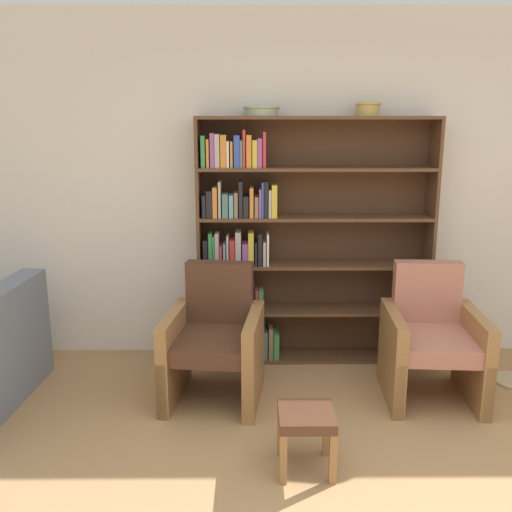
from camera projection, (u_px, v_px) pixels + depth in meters
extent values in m
cube|color=silver|center=(332.00, 189.00, 4.59)|extent=(12.00, 0.06, 2.75)
cube|color=brown|center=(200.00, 243.00, 4.50)|extent=(0.02, 0.30, 1.95)
cube|color=brown|center=(429.00, 242.00, 4.51)|extent=(0.02, 0.30, 1.95)
cube|color=brown|center=(318.00, 118.00, 4.28)|extent=(1.79, 0.30, 0.02)
cube|color=brown|center=(312.00, 356.00, 4.73)|extent=(1.79, 0.30, 0.03)
cube|color=#492F1E|center=(313.00, 239.00, 4.64)|extent=(1.79, 0.01, 1.95)
cube|color=#994C99|center=(208.00, 347.00, 4.65)|extent=(0.04, 0.17, 0.17)
cube|color=#4C756B|center=(214.00, 342.00, 4.62)|extent=(0.04, 0.13, 0.28)
cube|color=#334CB2|center=(219.00, 345.00, 4.64)|extent=(0.03, 0.15, 0.21)
cube|color=#994C99|center=(224.00, 342.00, 4.64)|extent=(0.04, 0.16, 0.26)
cube|color=#994C99|center=(229.00, 343.00, 4.64)|extent=(0.03, 0.16, 0.24)
cube|color=#994C99|center=(234.00, 344.00, 4.66)|extent=(0.04, 0.19, 0.20)
cube|color=black|center=(239.00, 346.00, 4.63)|extent=(0.04, 0.12, 0.20)
cube|color=#669EB2|center=(243.00, 342.00, 4.62)|extent=(0.03, 0.12, 0.27)
cube|color=#334CB2|center=(248.00, 347.00, 4.66)|extent=(0.03, 0.17, 0.16)
cube|color=black|center=(252.00, 341.00, 4.65)|extent=(0.03, 0.18, 0.27)
cube|color=black|center=(257.00, 343.00, 4.64)|extent=(0.04, 0.16, 0.24)
cube|color=#7F6B4C|center=(262.00, 343.00, 4.63)|extent=(0.03, 0.14, 0.24)
cube|color=#4C756B|center=(266.00, 343.00, 4.66)|extent=(0.03, 0.20, 0.23)
cube|color=#7F6B4C|center=(271.00, 342.00, 4.64)|extent=(0.04, 0.15, 0.26)
cube|color=#388C47|center=(276.00, 344.00, 4.66)|extent=(0.04, 0.19, 0.21)
cube|color=brown|center=(313.00, 309.00, 4.63)|extent=(1.79, 0.30, 0.03)
cube|color=#994C99|center=(207.00, 297.00, 4.54)|extent=(0.03, 0.15, 0.23)
cube|color=white|center=(210.00, 297.00, 4.56)|extent=(0.02, 0.19, 0.21)
cube|color=#334CB2|center=(214.00, 297.00, 4.54)|extent=(0.02, 0.15, 0.22)
cube|color=#334CB2|center=(218.00, 295.00, 4.53)|extent=(0.03, 0.13, 0.26)
cube|color=red|center=(222.00, 298.00, 4.56)|extent=(0.02, 0.19, 0.20)
cube|color=red|center=(226.00, 295.00, 4.53)|extent=(0.04, 0.13, 0.26)
cube|color=#4C756B|center=(231.00, 298.00, 4.57)|extent=(0.04, 0.19, 0.19)
cube|color=#7F6B4C|center=(236.00, 297.00, 4.53)|extent=(0.03, 0.13, 0.24)
cube|color=red|center=(242.00, 295.00, 4.53)|extent=(0.04, 0.13, 0.27)
cube|color=white|center=(247.00, 295.00, 4.53)|extent=(0.04, 0.14, 0.26)
cube|color=black|center=(252.00, 294.00, 4.56)|extent=(0.03, 0.19, 0.27)
cube|color=red|center=(257.00, 299.00, 4.57)|extent=(0.02, 0.19, 0.18)
cube|color=#388C47|center=(261.00, 300.00, 4.55)|extent=(0.04, 0.15, 0.18)
cube|color=brown|center=(314.00, 264.00, 4.54)|extent=(1.79, 0.30, 0.02)
cube|color=black|center=(206.00, 252.00, 4.46)|extent=(0.04, 0.16, 0.20)
cube|color=#388C47|center=(211.00, 249.00, 4.44)|extent=(0.03, 0.12, 0.26)
cube|color=#388C47|center=(214.00, 250.00, 4.44)|extent=(0.02, 0.12, 0.23)
cube|color=#B2A899|center=(217.00, 249.00, 4.45)|extent=(0.03, 0.14, 0.26)
cube|color=red|center=(221.00, 254.00, 4.49)|extent=(0.02, 0.20, 0.16)
cube|color=#669EB2|center=(225.00, 254.00, 4.46)|extent=(0.02, 0.15, 0.18)
cube|color=#B2A899|center=(228.00, 250.00, 4.45)|extent=(0.02, 0.15, 0.24)
cube|color=red|center=(232.00, 251.00, 4.47)|extent=(0.04, 0.18, 0.21)
cube|color=#B2A899|center=(238.00, 248.00, 4.46)|extent=(0.04, 0.17, 0.27)
cube|color=#994C99|center=(245.00, 253.00, 4.47)|extent=(0.04, 0.17, 0.18)
cube|color=gold|center=(251.00, 248.00, 4.45)|extent=(0.04, 0.15, 0.26)
cube|color=black|center=(256.00, 253.00, 4.48)|extent=(0.02, 0.18, 0.19)
cube|color=black|center=(260.00, 249.00, 4.46)|extent=(0.03, 0.15, 0.26)
cube|color=#B2A899|center=(264.00, 252.00, 4.49)|extent=(0.02, 0.20, 0.19)
cube|color=white|center=(268.00, 249.00, 4.46)|extent=(0.02, 0.17, 0.25)
cube|color=brown|center=(315.00, 217.00, 4.45)|extent=(1.79, 0.30, 0.02)
cube|color=black|center=(204.00, 206.00, 4.36)|extent=(0.03, 0.12, 0.17)
cube|color=black|center=(210.00, 204.00, 4.37)|extent=(0.04, 0.15, 0.21)
cube|color=orange|center=(215.00, 202.00, 4.37)|extent=(0.03, 0.15, 0.23)
cube|color=#B2A899|center=(220.00, 199.00, 4.38)|extent=(0.02, 0.18, 0.27)
cube|color=#4C756B|center=(225.00, 205.00, 4.37)|extent=(0.04, 0.14, 0.18)
cube|color=#669EB2|center=(231.00, 206.00, 4.37)|extent=(0.03, 0.15, 0.17)
cube|color=#7F6B4C|center=(236.00, 204.00, 4.38)|extent=(0.03, 0.16, 0.19)
cube|color=black|center=(241.00, 199.00, 4.36)|extent=(0.03, 0.15, 0.28)
cube|color=black|center=(246.00, 206.00, 4.39)|extent=(0.04, 0.18, 0.17)
cube|color=orange|center=(252.00, 202.00, 4.38)|extent=(0.03, 0.18, 0.23)
cube|color=#7F6B4C|center=(256.00, 206.00, 4.40)|extent=(0.03, 0.20, 0.16)
cube|color=#994C99|center=(260.00, 203.00, 4.37)|extent=(0.02, 0.16, 0.22)
cube|color=#334CB2|center=(262.00, 199.00, 4.38)|extent=(0.02, 0.17, 0.27)
cube|color=black|center=(266.00, 199.00, 4.36)|extent=(0.03, 0.14, 0.28)
cube|color=#B2A899|center=(270.00, 203.00, 4.37)|extent=(0.02, 0.15, 0.21)
cube|color=gold|center=(274.00, 200.00, 4.39)|extent=(0.04, 0.20, 0.25)
cube|color=brown|center=(316.00, 169.00, 4.37)|extent=(1.79, 0.30, 0.02)
cube|color=#388C47|center=(203.00, 152.00, 4.27)|extent=(0.03, 0.13, 0.24)
cube|color=orange|center=(208.00, 153.00, 4.28)|extent=(0.02, 0.15, 0.21)
cube|color=#994C99|center=(213.00, 150.00, 4.28)|extent=(0.03, 0.17, 0.26)
cube|color=#B2A899|center=(217.00, 151.00, 4.27)|extent=(0.04, 0.14, 0.25)
cube|color=orange|center=(224.00, 151.00, 4.28)|extent=(0.04, 0.15, 0.24)
cube|color=white|center=(228.00, 154.00, 4.28)|extent=(0.02, 0.15, 0.20)
cube|color=orange|center=(232.00, 155.00, 4.27)|extent=(0.02, 0.12, 0.20)
cube|color=#334CB2|center=(237.00, 151.00, 4.30)|extent=(0.04, 0.19, 0.24)
cube|color=#4C756B|center=(241.00, 154.00, 4.28)|extent=(0.02, 0.15, 0.20)
cube|color=red|center=(244.00, 149.00, 4.29)|extent=(0.02, 0.19, 0.28)
cube|color=orange|center=(249.00, 151.00, 4.26)|extent=(0.04, 0.12, 0.24)
cube|color=gold|center=(255.00, 154.00, 4.31)|extent=(0.04, 0.20, 0.20)
cube|color=#994C99|center=(260.00, 153.00, 4.29)|extent=(0.03, 0.17, 0.22)
cube|color=red|center=(264.00, 150.00, 4.27)|extent=(0.02, 0.14, 0.26)
cylinder|color=gray|center=(262.00, 111.00, 4.26)|extent=(0.25, 0.25, 0.07)
torus|color=gray|center=(262.00, 108.00, 4.26)|extent=(0.28, 0.28, 0.02)
cylinder|color=tan|center=(368.00, 109.00, 4.27)|extent=(0.17, 0.17, 0.10)
torus|color=tan|center=(368.00, 104.00, 4.26)|extent=(0.20, 0.20, 0.02)
cube|color=olive|center=(249.00, 395.00, 3.66)|extent=(0.08, 0.08, 0.39)
cube|color=olive|center=(163.00, 391.00, 3.72)|extent=(0.08, 0.08, 0.39)
cube|color=olive|center=(259.00, 357.00, 4.25)|extent=(0.08, 0.08, 0.39)
cube|color=olive|center=(184.00, 354.00, 4.31)|extent=(0.08, 0.08, 0.39)
cube|color=#4C2D1E|center=(213.00, 343.00, 3.93)|extent=(0.55, 0.69, 0.12)
cube|color=#4C2D1E|center=(220.00, 294.00, 4.14)|extent=(0.49, 0.18, 0.48)
cube|color=olive|center=(254.00, 359.00, 3.93)|extent=(0.16, 0.68, 0.63)
cube|color=olive|center=(174.00, 355.00, 3.99)|extent=(0.16, 0.68, 0.63)
cube|color=olive|center=(487.00, 394.00, 3.68)|extent=(0.07, 0.07, 0.39)
cube|color=olive|center=(398.00, 391.00, 3.71)|extent=(0.07, 0.07, 0.39)
cube|color=olive|center=(460.00, 355.00, 4.28)|extent=(0.07, 0.07, 0.39)
cube|color=olive|center=(383.00, 354.00, 4.31)|extent=(0.07, 0.07, 0.39)
cube|color=#B2705B|center=(434.00, 342.00, 3.94)|extent=(0.52, 0.67, 0.12)
cube|color=#B2705B|center=(427.00, 293.00, 4.15)|extent=(0.49, 0.15, 0.48)
cube|color=olive|center=(473.00, 357.00, 3.95)|extent=(0.12, 0.68, 0.63)
cube|color=olive|center=(392.00, 355.00, 3.98)|extent=(0.12, 0.68, 0.63)
cube|color=olive|center=(281.00, 432.00, 3.32)|extent=(0.04, 0.04, 0.29)
cube|color=olive|center=(327.00, 432.00, 3.32)|extent=(0.04, 0.04, 0.29)
cube|color=olive|center=(283.00, 459.00, 3.06)|extent=(0.04, 0.04, 0.29)
cube|color=olive|center=(333.00, 459.00, 3.06)|extent=(0.04, 0.04, 0.29)
cube|color=#4C2D1E|center=(306.00, 417.00, 3.15)|extent=(0.31, 0.31, 0.06)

